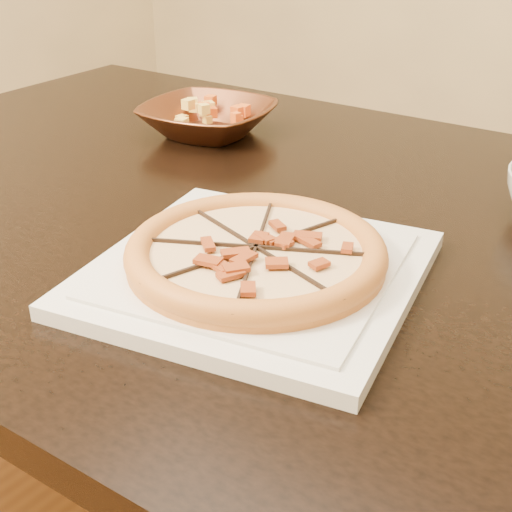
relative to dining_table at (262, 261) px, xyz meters
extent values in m
cube|color=black|center=(0.00, 0.00, 0.07)|extent=(1.59, 1.08, 0.04)
cylinder|color=black|center=(-0.69, 0.41, -0.30)|extent=(0.07, 0.07, 0.71)
cube|color=silver|center=(0.12, -0.18, 0.10)|extent=(0.41, 0.41, 0.02)
cube|color=silver|center=(0.12, -0.18, 0.11)|extent=(0.34, 0.34, 0.00)
cylinder|color=#D2753B|center=(0.12, -0.18, 0.12)|extent=(0.28, 0.28, 0.01)
torus|color=#D2753B|center=(0.12, -0.18, 0.13)|extent=(0.28, 0.28, 0.03)
cylinder|color=beige|center=(0.12, -0.18, 0.13)|extent=(0.23, 0.23, 0.01)
cube|color=black|center=(0.12, -0.18, 0.13)|extent=(0.08, 0.27, 0.01)
cube|color=black|center=(0.12, -0.18, 0.13)|extent=(0.14, 0.24, 0.01)
cube|color=black|center=(0.12, -0.18, 0.13)|extent=(0.27, 0.08, 0.01)
cube|color=black|center=(0.12, -0.18, 0.13)|extent=(0.24, 0.14, 0.01)
cube|color=#8F3511|center=(0.14, -0.18, 0.13)|extent=(0.03, 0.02, 0.00)
cube|color=#8F3511|center=(0.17, -0.17, 0.13)|extent=(0.02, 0.02, 0.00)
cube|color=#8F3511|center=(0.19, -0.15, 0.13)|extent=(0.03, 0.02, 0.00)
cube|color=#8F3511|center=(0.15, -0.16, 0.13)|extent=(0.03, 0.03, 0.00)
cube|color=#8F3511|center=(0.15, -0.13, 0.13)|extent=(0.02, 0.03, 0.00)
cube|color=#8F3511|center=(0.14, -0.10, 0.13)|extent=(0.02, 0.03, 0.00)
cube|color=#8F3511|center=(0.12, -0.14, 0.13)|extent=(0.02, 0.03, 0.00)
cube|color=#8F3511|center=(0.10, -0.12, 0.13)|extent=(0.02, 0.03, 0.00)
cube|color=#8F3511|center=(0.06, -0.11, 0.13)|extent=(0.03, 0.03, 0.00)
cube|color=#8F3511|center=(0.09, -0.16, 0.13)|extent=(0.03, 0.02, 0.00)
cube|color=#8F3511|center=(0.06, -0.17, 0.13)|extent=(0.03, 0.02, 0.00)
cube|color=#8F3511|center=(0.10, -0.18, 0.13)|extent=(0.03, 0.02, 0.00)
cube|color=#8F3511|center=(0.08, -0.20, 0.13)|extent=(0.03, 0.02, 0.00)
cube|color=#8F3511|center=(0.08, -0.24, 0.13)|extent=(0.03, 0.03, 0.00)
cube|color=#8F3511|center=(0.11, -0.21, 0.13)|extent=(0.02, 0.03, 0.00)
cube|color=#8F3511|center=(0.12, -0.23, 0.13)|extent=(0.01, 0.02, 0.00)
cube|color=#8F3511|center=(0.15, -0.26, 0.13)|extent=(0.02, 0.03, 0.00)
cube|color=#8F3511|center=(0.15, -0.21, 0.13)|extent=(0.03, 0.03, 0.00)
cube|color=#8F3511|center=(0.18, -0.21, 0.13)|extent=(0.03, 0.03, 0.00)
imported|color=brown|center=(-0.26, 0.18, 0.12)|extent=(0.25, 0.25, 0.05)
cube|color=tan|center=(-0.26, 0.18, 0.16)|extent=(0.03, 0.03, 0.03)
cube|color=#DC5918|center=(-0.24, 0.18, 0.16)|extent=(0.03, 0.03, 0.03)
cube|color=#E9BC4B|center=(-0.23, 0.20, 0.16)|extent=(0.03, 0.03, 0.03)
cube|color=tan|center=(-0.24, 0.22, 0.16)|extent=(0.03, 0.03, 0.03)
cube|color=#DC5918|center=(-0.25, 0.19, 0.16)|extent=(0.03, 0.03, 0.03)
cube|color=#E9BC4B|center=(-0.26, 0.20, 0.16)|extent=(0.03, 0.03, 0.03)
cube|color=tan|center=(-0.28, 0.21, 0.16)|extent=(0.03, 0.03, 0.03)
cube|color=#DC5918|center=(-0.26, 0.18, 0.16)|extent=(0.03, 0.03, 0.03)
cube|color=#E9BC4B|center=(-0.27, 0.18, 0.16)|extent=(0.03, 0.03, 0.03)
cube|color=tan|center=(-0.29, 0.17, 0.16)|extent=(0.03, 0.03, 0.03)
cube|color=#DC5918|center=(-0.29, 0.16, 0.16)|extent=(0.03, 0.03, 0.03)
cube|color=#E9BC4B|center=(-0.26, 0.17, 0.16)|extent=(0.03, 0.03, 0.03)
cube|color=tan|center=(-0.26, 0.16, 0.16)|extent=(0.03, 0.03, 0.03)
cube|color=#DC5918|center=(-0.25, 0.14, 0.16)|extent=(0.03, 0.03, 0.03)
cube|color=#E9BC4B|center=(-0.25, 0.18, 0.16)|extent=(0.03, 0.03, 0.03)
cube|color=tan|center=(-0.24, 0.17, 0.16)|extent=(0.03, 0.03, 0.03)
cube|color=#DC5918|center=(-0.22, 0.17, 0.16)|extent=(0.03, 0.03, 0.03)
camera|label=1|loc=(0.54, -0.71, 0.48)|focal=50.00mm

